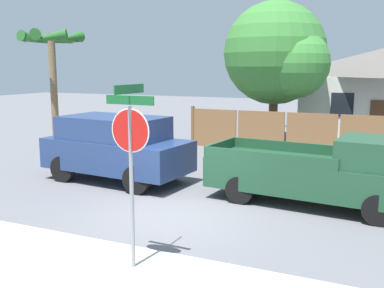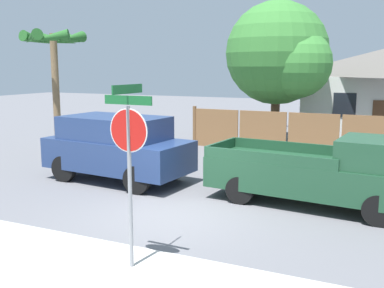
# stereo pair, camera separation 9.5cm
# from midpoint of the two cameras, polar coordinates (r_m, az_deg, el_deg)

# --- Properties ---
(ground_plane) EXTENTS (80.00, 80.00, 0.00)m
(ground_plane) POSITION_cam_midpoint_polar(r_m,az_deg,el_deg) (10.75, -2.40, -8.92)
(ground_plane) COLOR slate
(sidewalk_strip) EXTENTS (36.00, 3.20, 0.01)m
(sidewalk_strip) POSITION_cam_midpoint_polar(r_m,az_deg,el_deg) (7.96, -14.79, -16.15)
(sidewalk_strip) COLOR beige
(sidewalk_strip) RESTS_ON ground
(wooden_fence) EXTENTS (12.55, 0.12, 1.75)m
(wooden_fence) POSITION_cam_midpoint_polar(r_m,az_deg,el_deg) (18.33, 18.46, 1.02)
(wooden_fence) COLOR brown
(wooden_fence) RESTS_ON ground
(oak_tree) EXTENTS (4.77, 4.55, 6.33)m
(oak_tree) POSITION_cam_midpoint_polar(r_m,az_deg,el_deg) (20.44, 11.38, 10.97)
(oak_tree) COLOR brown
(oak_tree) RESTS_ON ground
(palm_tree) EXTENTS (2.42, 2.62, 4.87)m
(palm_tree) POSITION_cam_midpoint_polar(r_m,az_deg,el_deg) (18.99, -17.01, 11.48)
(palm_tree) COLOR brown
(palm_tree) RESTS_ON ground
(red_suv) EXTENTS (4.62, 2.42, 1.98)m
(red_suv) POSITION_cam_midpoint_polar(r_m,az_deg,el_deg) (13.79, -9.30, -0.30)
(red_suv) COLOR navy
(red_suv) RESTS_ON ground
(orange_pickup) EXTENTS (5.47, 2.37, 1.80)m
(orange_pickup) POSITION_cam_midpoint_polar(r_m,az_deg,el_deg) (11.60, 16.72, -3.49)
(orange_pickup) COLOR #1E472D
(orange_pickup) RESTS_ON ground
(stop_sign) EXTENTS (0.92, 0.83, 3.16)m
(stop_sign) POSITION_cam_midpoint_polar(r_m,az_deg,el_deg) (7.55, -7.65, -0.22)
(stop_sign) COLOR gray
(stop_sign) RESTS_ON ground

